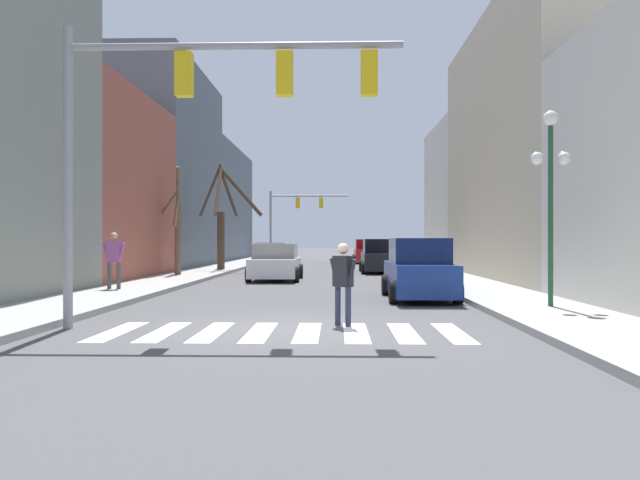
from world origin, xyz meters
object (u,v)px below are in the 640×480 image
object	(u,v)px
car_parked_left_mid	(367,252)
traffic_signal_near	(194,104)
street_lamp_right_corner	(551,169)
traffic_signal_far	(294,210)
car_driving_toward_lane	(276,263)
car_parked_left_near	(380,257)
pedestrian_on_left_sidewalk	(114,255)
street_tree_right_mid	(224,219)
pedestrian_waiting_at_curb	(343,277)
car_parked_right_near	(419,271)
street_tree_left_mid	(177,226)
car_parked_right_far	(271,255)

from	to	relation	value
car_parked_left_mid	traffic_signal_near	bearing A→B (deg)	171.71
street_lamp_right_corner	traffic_signal_far	bearing A→B (deg)	103.87
car_driving_toward_lane	car_parked_left_near	bearing A→B (deg)	141.70
pedestrian_on_left_sidewalk	street_tree_right_mid	distance (m)	13.99
traffic_signal_near	pedestrian_waiting_at_curb	world-z (taller)	traffic_signal_near
car_parked_left_near	car_parked_right_near	world-z (taller)	car_parked_left_near
street_tree_right_mid	car_parked_left_near	bearing A→B (deg)	-5.62
car_driving_toward_lane	pedestrian_on_left_sidewalk	xyz separation A→B (m)	(-4.57, -6.78, 0.49)
street_lamp_right_corner	car_parked_right_near	size ratio (longest dim) A/B	1.07
traffic_signal_far	car_parked_left_near	size ratio (longest dim) A/B	1.35
car_parked_right_near	street_tree_right_mid	size ratio (longest dim) A/B	0.76
car_driving_toward_lane	car_parked_left_near	distance (m)	7.96
traffic_signal_far	car_parked_right_near	size ratio (longest dim) A/B	1.44
car_parked_right_near	pedestrian_on_left_sidewalk	bearing A→B (deg)	79.97
pedestrian_on_left_sidewalk	street_tree_left_mid	size ratio (longest dim) A/B	0.36
traffic_signal_far	pedestrian_on_left_sidewalk	distance (m)	29.81
car_parked_right_near	pedestrian_waiting_at_curb	xyz separation A→B (m)	(-2.28, -5.71, 0.16)
street_lamp_right_corner	car_parked_left_near	xyz separation A→B (m)	(-2.79, 17.98, -2.60)
car_parked_right_far	car_parked_right_near	bearing A→B (deg)	-163.28
car_parked_left_mid	street_tree_left_mid	distance (m)	20.67
traffic_signal_near	pedestrian_on_left_sidewalk	world-z (taller)	traffic_signal_near
pedestrian_waiting_at_curb	pedestrian_on_left_sidewalk	xyz separation A→B (m)	(-7.32, 7.40, 0.24)
pedestrian_on_left_sidewalk	car_parked_left_mid	bearing A→B (deg)	74.02
traffic_signal_near	street_tree_left_mid	bearing A→B (deg)	105.52
street_lamp_right_corner	car_driving_toward_lane	bearing A→B (deg)	123.34
street_tree_right_mid	traffic_signal_near	bearing A→B (deg)	-81.15
street_lamp_right_corner	street_tree_right_mid	xyz separation A→B (m)	(-11.25, 18.81, -0.58)
traffic_signal_far	car_parked_right_far	size ratio (longest dim) A/B	1.44
car_parked_right_far	pedestrian_waiting_at_curb	xyz separation A→B (m)	(4.40, -27.94, 0.25)
car_driving_toward_lane	car_parked_right_near	world-z (taller)	car_parked_right_near
street_lamp_right_corner	pedestrian_waiting_at_curb	size ratio (longest dim) A/B	2.80
street_tree_left_mid	street_lamp_right_corner	bearing A→B (deg)	-47.53
street_lamp_right_corner	street_tree_left_mid	bearing A→B (deg)	132.47
car_driving_toward_lane	traffic_signal_near	bearing A→B (deg)	-0.56
car_parked_left_mid	pedestrian_waiting_at_curb	bearing A→B (deg)	176.35
pedestrian_on_left_sidewalk	traffic_signal_far	bearing A→B (deg)	86.14
car_parked_left_near	car_parked_right_near	distance (m)	14.72
street_lamp_right_corner	street_tree_right_mid	distance (m)	21.93
traffic_signal_near	street_lamp_right_corner	size ratio (longest dim) A/B	1.42
car_parked_right_far	traffic_signal_far	bearing A→B (deg)	-5.69
traffic_signal_far	pedestrian_waiting_at_curb	world-z (taller)	traffic_signal_far
traffic_signal_far	street_lamp_right_corner	bearing A→B (deg)	-76.13
street_lamp_right_corner	car_parked_left_near	world-z (taller)	street_lamp_right_corner
pedestrian_waiting_at_curb	street_tree_right_mid	size ratio (longest dim) A/B	0.29
car_driving_toward_lane	car_parked_left_mid	distance (m)	20.69
traffic_signal_near	traffic_signal_far	xyz separation A→B (m)	(-0.63, 37.36, -0.28)
car_parked_left_mid	street_tree_right_mid	bearing A→B (deg)	146.95
street_lamp_right_corner	pedestrian_waiting_at_curb	bearing A→B (deg)	-153.76
traffic_signal_near	car_parked_left_mid	size ratio (longest dim) A/B	1.42
traffic_signal_near	street_tree_right_mid	size ratio (longest dim) A/B	1.15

